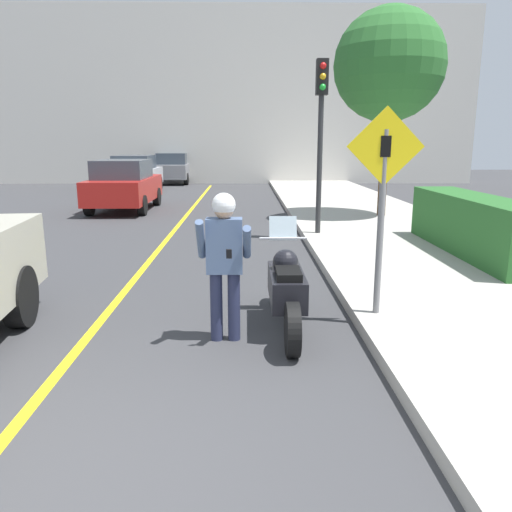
# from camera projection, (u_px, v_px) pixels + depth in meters

# --- Properties ---
(ground_plane) EXTENTS (80.00, 80.00, 0.00)m
(ground_plane) POSITION_uv_depth(u_px,v_px,m) (55.00, 491.00, 3.25)
(ground_plane) COLOR #38383A
(sidewalk_curb) EXTENTS (4.40, 44.00, 0.16)m
(sidewalk_curb) POSITION_uv_depth(u_px,v_px,m) (490.00, 294.00, 7.23)
(sidewalk_curb) COLOR #ADA89E
(sidewalk_curb) RESTS_ON ground
(road_center_line) EXTENTS (0.12, 36.00, 0.01)m
(road_center_line) POSITION_uv_depth(u_px,v_px,m) (144.00, 267.00, 9.09)
(road_center_line) COLOR yellow
(road_center_line) RESTS_ON ground
(building_backdrop) EXTENTS (28.00, 1.20, 9.40)m
(building_backdrop) POSITION_uv_depth(u_px,v_px,m) (222.00, 97.00, 27.56)
(building_backdrop) COLOR beige
(building_backdrop) RESTS_ON ground
(motorcycle) EXTENTS (0.62, 2.28, 1.28)m
(motorcycle) POSITION_uv_depth(u_px,v_px,m) (286.00, 288.00, 6.05)
(motorcycle) COLOR black
(motorcycle) RESTS_ON ground
(person_biker) EXTENTS (0.59, 0.47, 1.69)m
(person_biker) POSITION_uv_depth(u_px,v_px,m) (224.00, 252.00, 5.53)
(person_biker) COLOR #282D4C
(person_biker) RESTS_ON ground
(crossing_sign) EXTENTS (0.91, 0.08, 2.47)m
(crossing_sign) POSITION_uv_depth(u_px,v_px,m) (383.00, 193.00, 5.87)
(crossing_sign) COLOR slate
(crossing_sign) RESTS_ON sidewalk_curb
(traffic_light) EXTENTS (0.26, 0.30, 3.86)m
(traffic_light) POSITION_uv_depth(u_px,v_px,m) (321.00, 115.00, 11.13)
(traffic_light) COLOR #2D2D30
(traffic_light) RESTS_ON sidewalk_curb
(hedge_row) EXTENTS (0.90, 4.39, 1.08)m
(hedge_row) POSITION_uv_depth(u_px,v_px,m) (474.00, 225.00, 9.49)
(hedge_row) COLOR #286028
(hedge_row) RESTS_ON sidewalk_curb
(street_tree) EXTENTS (3.05, 3.05, 5.67)m
(street_tree) POSITION_uv_depth(u_px,v_px,m) (389.00, 66.00, 13.64)
(street_tree) COLOR brown
(street_tree) RESTS_ON sidewalk_curb
(parked_car_red) EXTENTS (1.88, 4.20, 1.68)m
(parked_car_red) POSITION_uv_depth(u_px,v_px,m) (124.00, 185.00, 16.65)
(parked_car_red) COLOR black
(parked_car_red) RESTS_ON ground
(parked_car_silver) EXTENTS (1.88, 4.20, 1.68)m
(parked_car_silver) POSITION_uv_depth(u_px,v_px,m) (136.00, 174.00, 22.75)
(parked_car_silver) COLOR black
(parked_car_silver) RESTS_ON ground
(parked_car_grey) EXTENTS (1.88, 4.20, 1.68)m
(parked_car_grey) POSITION_uv_depth(u_px,v_px,m) (174.00, 168.00, 28.07)
(parked_car_grey) COLOR black
(parked_car_grey) RESTS_ON ground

